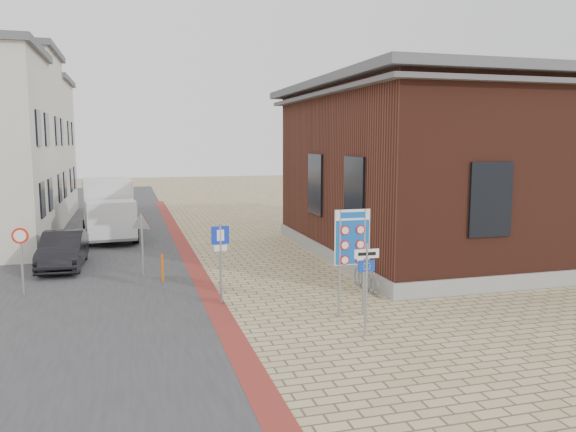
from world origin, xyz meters
TOP-DOWN VIEW (x-y plane):
  - ground at (0.00, 0.00)m, footprint 120.00×120.00m
  - road_strip at (-5.50, 15.00)m, footprint 7.00×60.00m
  - curb_strip at (-2.00, 10.00)m, footprint 0.60×40.00m
  - brick_building at (8.99, 7.00)m, footprint 13.00×13.00m
  - townhouse_far at (-10.99, 24.00)m, footprint 7.40×6.40m
  - bike_rack at (2.65, 2.20)m, footprint 0.08×1.80m
  - sedan at (-6.50, 8.03)m, footprint 1.50×3.97m
  - box_truck at (-5.11, 13.91)m, footprint 2.58×5.38m
  - border_sign at (1.28, 0.04)m, footprint 0.95×0.07m
  - essen_sign at (1.00, -1.50)m, footprint 0.59×0.07m
  - parking_sign at (-1.80, 2.00)m, footprint 0.50×0.09m
  - yield_sign at (-3.80, 6.00)m, footprint 0.71×0.36m
  - speed_sign at (-7.25, 4.50)m, footprint 0.47×0.07m
  - bollard at (-3.22, 5.00)m, footprint 0.10×0.10m

SIDE VIEW (x-z plane):
  - ground at x=0.00m, z-range 0.00..0.00m
  - road_strip at x=-5.50m, z-range 0.00..0.02m
  - curb_strip at x=-2.00m, z-range 0.00..0.03m
  - bike_rack at x=2.65m, z-range -0.04..0.56m
  - bollard at x=-3.22m, z-range 0.00..0.91m
  - sedan at x=-6.50m, z-range 0.00..1.30m
  - speed_sign at x=-7.25m, z-range 0.31..2.32m
  - box_truck at x=-5.11m, z-range 0.05..2.77m
  - essen_sign at x=1.00m, z-range 0.33..2.52m
  - parking_sign at x=-1.80m, z-range 0.39..2.65m
  - yield_sign at x=-3.80m, z-range 0.54..2.66m
  - border_sign at x=1.28m, z-range 0.61..3.39m
  - brick_building at x=8.99m, z-range 0.09..6.89m
  - townhouse_far at x=-10.99m, z-range 0.02..8.32m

